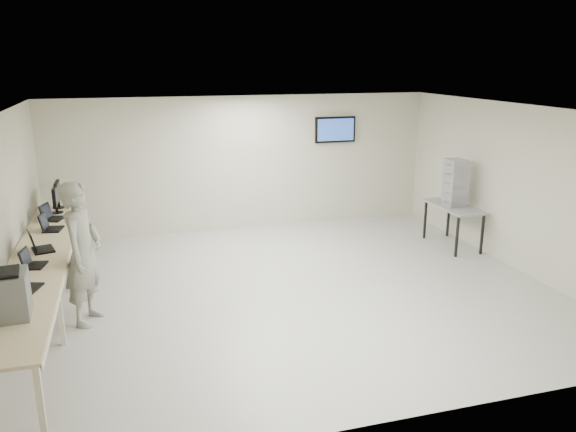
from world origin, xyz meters
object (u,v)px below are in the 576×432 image
object	(u,v)px
soldier	(83,254)
side_table	(454,209)
workbench	(41,262)
equipment_box	(8,295)

from	to	relation	value
soldier	side_table	distance (m)	6.78
workbench	side_table	size ratio (longest dim) A/B	4.44
equipment_box	workbench	bearing A→B (deg)	84.22
workbench	side_table	bearing A→B (deg)	9.36
workbench	soldier	distance (m)	0.66
equipment_box	side_table	size ratio (longest dim) A/B	0.36
equipment_box	soldier	world-z (taller)	soldier
equipment_box	side_table	xyz separation A→B (m)	(7.25, 3.08, -0.41)
soldier	side_table	xyz separation A→B (m)	(6.61, 1.46, -0.25)
equipment_box	side_table	world-z (taller)	equipment_box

